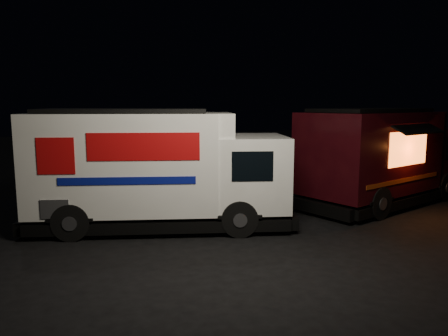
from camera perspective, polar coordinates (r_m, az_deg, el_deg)
ground at (r=12.88m, az=1.07°, el=-7.64°), size 80.00×80.00×0.00m
white_truck at (r=12.64m, az=-8.21°, el=-0.09°), size 7.95×4.43×3.42m
red_truck at (r=16.62m, az=20.26°, el=1.47°), size 7.77×4.92×3.40m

